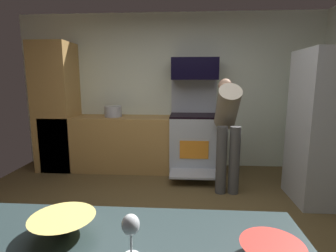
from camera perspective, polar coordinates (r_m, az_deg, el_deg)
The scene contains 12 objects.
ground_plane at distance 2.72m, azimuth -2.28°, elevation -23.73°, with size 5.20×4.80×0.02m, color brown.
wall_back at distance 4.60m, azimuth 0.71°, elevation 7.49°, with size 5.20×0.12×2.60m, color silver.
lower_cabinet_run at distance 4.51m, azimuth -11.09°, elevation -3.68°, with size 2.40×0.60×0.90m, color #B08448.
cabinet_column at distance 4.77m, azimuth -23.06°, elevation 3.77°, with size 0.60×0.60×2.10m, color #B08448.
oven_range at distance 4.33m, azimuth 5.58°, elevation -3.32°, with size 0.76×1.05×1.50m.
microwave at distance 4.32m, azimuth 5.81°, elevation 12.27°, with size 0.74×0.38×0.34m, color black.
refrigerator at distance 3.73m, azimuth 32.31°, elevation -0.39°, with size 0.85×0.74×1.86m.
person_cook at distance 3.61m, azimuth 12.80°, elevation 0.40°, with size 0.31×0.68×1.52m.
mixing_bowl_large at distance 1.17m, azimuth -21.90°, elevation -19.43°, with size 0.25×0.25×0.07m, color #ECD16A.
mixing_bowl_small at distance 1.03m, azimuth 21.69°, elevation -24.22°, with size 0.21×0.21×0.06m, color red.
wine_glass_mid at distance 0.95m, azimuth -8.15°, elevation -21.00°, with size 0.06×0.06×0.16m.
stock_pot at distance 4.42m, azimuth -11.87°, elevation 3.14°, with size 0.28×0.28×0.18m, color #AEB3BF.
Camera 1 is at (0.25, -2.25, 1.50)m, focal length 27.97 mm.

